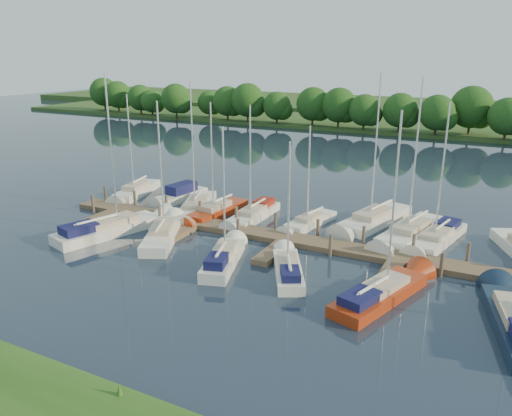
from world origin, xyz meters
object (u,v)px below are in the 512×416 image
at_px(sailboat_s_2, 224,259).
at_px(sailboat_n_5, 309,223).
at_px(motorboat, 180,196).
at_px(dock, 285,242).
at_px(sailboat_n_0, 135,193).

bearing_deg(sailboat_s_2, sailboat_n_5, 59.68).
bearing_deg(sailboat_n_5, motorboat, 6.10).
relative_size(dock, sailboat_s_2, 4.23).
bearing_deg(motorboat, sailboat_n_5, -177.31).
bearing_deg(sailboat_n_0, motorboat, 176.08).
bearing_deg(sailboat_n_5, sailboat_n_0, 9.85).
height_order(dock, sailboat_n_0, sailboat_n_0).
xyz_separation_m(sailboat_n_0, sailboat_s_2, (16.03, -10.32, 0.06)).
relative_size(dock, motorboat, 6.30).
bearing_deg(dock, sailboat_n_0, 163.97).
bearing_deg(motorboat, sailboat_n_0, 16.97).
bearing_deg(motorboat, dock, 164.84).
bearing_deg(motorboat, sailboat_s_2, 144.23).
distance_m(motorboat, sailboat_s_2, 15.73).
xyz_separation_m(motorboat, sailboat_s_2, (11.22, -11.02, -0.05)).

